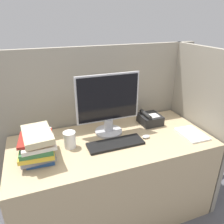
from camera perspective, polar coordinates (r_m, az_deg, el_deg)
cubicle_panel_rear at (r=2.16m, az=-3.71°, el=-2.67°), size 2.04×0.04×1.46m
cubicle_panel_right at (r=2.25m, az=20.76°, el=-3.13°), size 0.04×0.81×1.46m
desk at (r=2.03m, az=0.17°, el=-16.61°), size 1.64×0.75×0.75m
monitor at (r=1.83m, az=-0.98°, el=1.44°), size 0.55×0.24×0.52m
keyboard at (r=1.75m, az=1.05°, el=-8.23°), size 0.45×0.16×0.02m
mouse at (r=1.86m, az=8.89°, el=-6.36°), size 0.07×0.04×0.03m
coffee_cup at (r=1.73m, az=-10.99°, el=-7.12°), size 0.10×0.10×0.13m
book_stack at (r=1.63m, az=-18.92°, el=-8.14°), size 0.26×0.33×0.22m
desk_telephone at (r=2.09m, az=9.83°, el=-1.78°), size 0.19×0.20×0.12m
paper_pile at (r=2.01m, az=20.12°, el=-5.41°), size 0.20×0.27×0.02m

